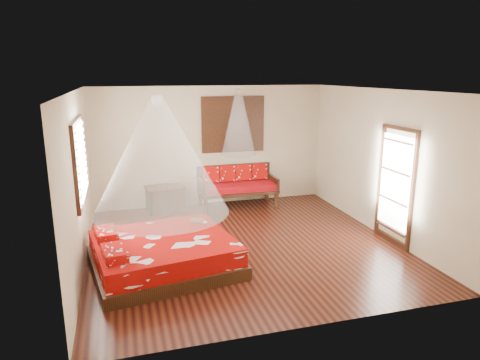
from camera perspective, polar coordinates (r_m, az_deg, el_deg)
The scene contains 10 objects.
room at distance 7.56m, azimuth 0.45°, elevation 1.23°, with size 5.54×5.54×2.84m.
bed at distance 7.11m, azimuth -10.24°, elevation -9.62°, with size 2.49×2.31×0.65m.
daybed at distance 10.14m, azimuth -0.40°, elevation -0.55°, with size 1.81×0.81×0.95m.
storage_chest at distance 9.97m, azimuth -9.94°, elevation -2.42°, with size 0.91×0.73×0.57m.
shutter_panel at distance 10.20m, azimuth -0.92°, elevation 7.43°, with size 1.52×0.06×1.32m.
window_left at distance 7.43m, azimuth -20.50°, elevation 2.47°, with size 0.10×1.74×1.34m.
glazed_door at distance 8.30m, azimuth 19.99°, elevation -0.82°, with size 0.08×1.02×2.16m.
wine_tray at distance 7.71m, azimuth -5.77°, elevation -5.12°, with size 0.25×0.25×0.21m.
mosquito_net_main at distance 6.64m, azimuth -10.66°, elevation 3.15°, with size 2.10×2.10×1.80m, color white.
mosquito_net_daybed at distance 9.74m, azimuth -0.21°, elevation 7.71°, with size 0.79×0.79×1.50m, color white.
Camera 1 is at (-2.07, -7.08, 3.08)m, focal length 32.00 mm.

